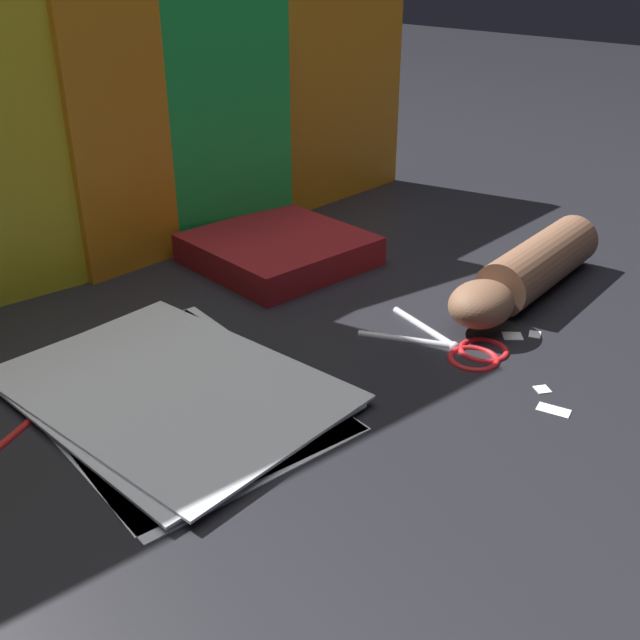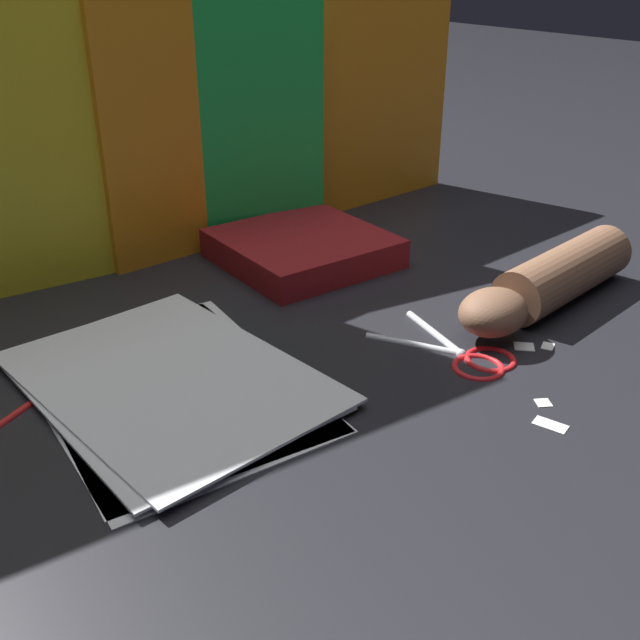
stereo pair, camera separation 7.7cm
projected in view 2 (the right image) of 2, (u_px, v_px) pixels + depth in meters
name	position (u px, v px, depth m)	size (l,w,h in m)	color
ground_plane	(287.00, 371.00, 0.79)	(6.00, 6.00, 0.00)	black
backdrop_panel_center	(135.00, 130.00, 1.00)	(0.56, 0.11, 0.37)	green
backdrop_panel_right	(299.00, 110.00, 1.14)	(0.66, 0.07, 0.36)	orange
paper_stack	(168.00, 383.00, 0.76)	(0.27, 0.35, 0.01)	white
book_closed	(303.00, 248.00, 1.06)	(0.22, 0.22, 0.04)	maroon
scissors	(467.00, 353.00, 0.82)	(0.11, 0.18, 0.01)	silver
hand_forearm	(549.00, 281.00, 0.92)	(0.32, 0.11, 0.07)	brown
paper_scrap_near	(550.00, 425.00, 0.70)	(0.02, 0.03, 0.00)	white
paper_scrap_mid	(543.00, 402.00, 0.74)	(0.02, 0.02, 0.00)	white
paper_scrap_far	(524.00, 346.00, 0.84)	(0.03, 0.03, 0.00)	white
paper_scrap_side	(548.00, 346.00, 0.84)	(0.02, 0.02, 0.00)	white
pen	(15.00, 411.00, 0.72)	(0.13, 0.08, 0.01)	red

